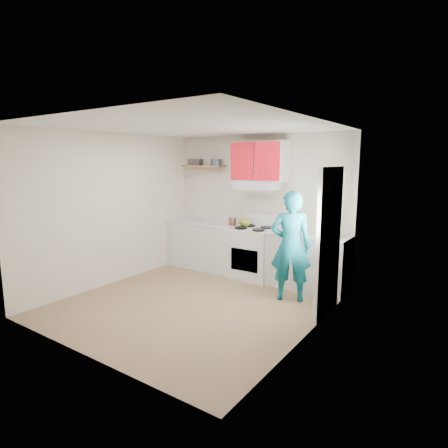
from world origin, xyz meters
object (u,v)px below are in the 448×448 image
Objects in this scene: tin at (216,162)px; kettle at (244,222)px; stove at (253,253)px; crock at (232,222)px; person at (291,246)px.

tin is 1.34m from kettle.
kettle is (-0.22, 0.03, 0.55)m from stove.
crock is (-0.28, 0.03, -0.02)m from kettle.
crock is (0.48, -0.13, -1.12)m from tin.
stove is 1.92m from tin.
crock is at bearing 173.05° from stove.
person is at bearing -32.42° from stove.
tin reaches higher than stove.
crock reaches higher than stove.
stove is 0.59m from kettle.
tin reaches higher than kettle.
crock is 0.10× the size of person.
tin is 2.50m from person.
tin reaches higher than person.
kettle is 0.12× the size of person.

